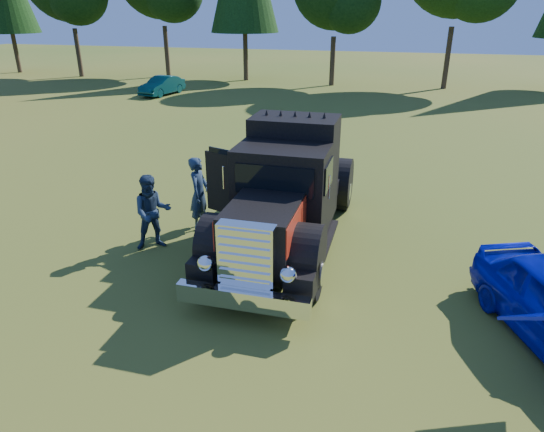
{
  "coord_description": "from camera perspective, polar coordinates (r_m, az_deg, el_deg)",
  "views": [
    {
      "loc": [
        1.24,
        -7.46,
        5.4
      ],
      "look_at": [
        -1.18,
        1.64,
        1.32
      ],
      "focal_mm": 32.0,
      "sensor_mm": 36.0,
      "label": 1
    }
  ],
  "objects": [
    {
      "name": "distant_teal_car",
      "position": [
        33.91,
        -12.82,
        14.73
      ],
      "size": [
        1.84,
        3.78,
        1.19
      ],
      "primitive_type": "imported",
      "rotation": [
        0.0,
        0.0,
        -0.17
      ],
      "color": "#093036",
      "rests_on": "ground"
    },
    {
      "name": "spectator_far",
      "position": [
        11.82,
        -13.89,
        0.43
      ],
      "size": [
        1.13,
        1.08,
        1.84
      ],
      "primitive_type": "imported",
      "rotation": [
        0.0,
        0.0,
        0.59
      ],
      "color": "#1A1E3E",
      "rests_on": "ground"
    },
    {
      "name": "ground",
      "position": [
        9.3,
        4.51,
        -12.19
      ],
      "size": [
        120.0,
        120.0,
        0.0
      ],
      "primitive_type": "plane",
      "color": "#395719",
      "rests_on": "ground"
    },
    {
      "name": "diamond_t_truck",
      "position": [
        11.41,
        1.6,
        2.24
      ],
      "size": [
        3.32,
        7.16,
        3.0
      ],
      "color": "black",
      "rests_on": "ground"
    },
    {
      "name": "spectator_near",
      "position": [
        12.66,
        -8.56,
        2.64
      ],
      "size": [
        0.47,
        0.71,
        1.93
      ],
      "primitive_type": "imported",
      "rotation": [
        0.0,
        0.0,
        1.59
      ],
      "color": "#1F2149",
      "rests_on": "ground"
    }
  ]
}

